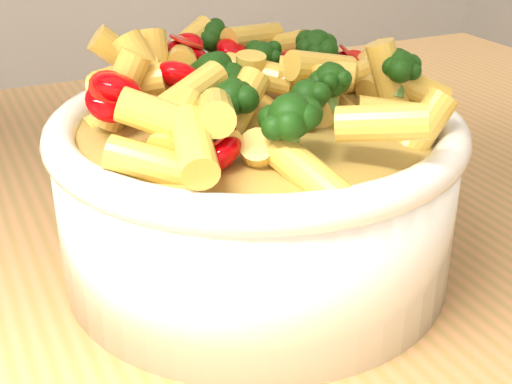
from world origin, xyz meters
name	(u,v)px	position (x,y,z in m)	size (l,w,h in m)	color
table	(189,333)	(0.00, 0.00, 0.80)	(1.20, 0.80, 0.90)	tan
serving_bowl	(256,190)	(0.02, -0.08, 0.96)	(0.26, 0.26, 0.11)	white
pasta_salad	(256,87)	(0.02, -0.08, 1.02)	(0.20, 0.20, 0.05)	#FFD150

